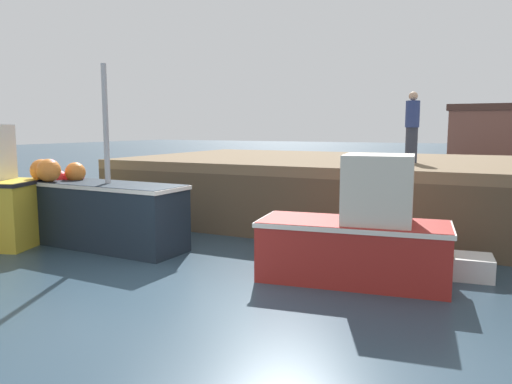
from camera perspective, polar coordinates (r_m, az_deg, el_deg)
The scene contains 6 objects.
ground at distance 8.53m, azimuth -10.08°, elevation -11.00°, with size 120.00×160.00×0.10m.
pier at distance 13.77m, azimuth 11.69°, elevation 2.32°, with size 13.05×7.01×1.75m.
fishing_boat_near_right at distance 11.41m, azimuth -16.93°, elevation -1.96°, with size 3.77×1.33×3.96m.
fishing_boat_mid at distance 8.69m, azimuth 11.62°, elevation -4.89°, with size 3.35×1.71×2.18m.
rowboat at distance 9.60m, azimuth 21.28°, elevation -7.77°, with size 1.49×0.89×0.43m.
dockworker at distance 12.96m, azimuth 17.40°, elevation 7.08°, with size 0.34×0.34×1.74m.
Camera 1 is at (4.80, -6.52, 2.63)m, focal length 35.01 mm.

